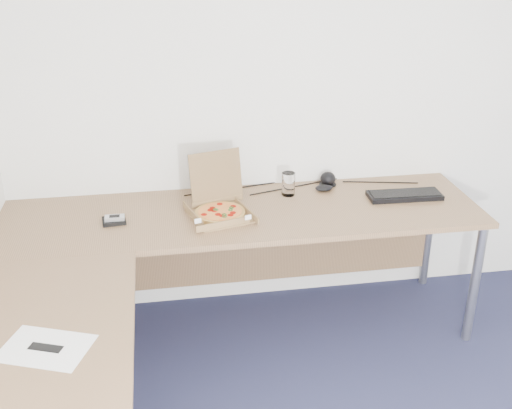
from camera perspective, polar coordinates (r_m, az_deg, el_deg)
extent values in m
cube|color=olive|center=(3.30, -1.20, -0.87)|extent=(2.50, 0.70, 0.03)
cube|color=olive|center=(2.38, -19.68, -13.62)|extent=(0.70, 1.50, 0.03)
cylinder|color=gray|center=(4.04, 15.31, -2.54)|extent=(0.05, 0.05, 0.70)
cube|color=olive|center=(3.24, -3.25, -1.04)|extent=(0.29, 0.29, 0.01)
cube|color=olive|center=(3.33, -3.62, 2.42)|extent=(0.29, 0.06, 0.28)
cylinder|color=gold|center=(3.23, -3.26, -0.81)|extent=(0.26, 0.26, 0.02)
cylinder|color=#C03F28|center=(3.23, -3.26, -0.62)|extent=(0.22, 0.22, 0.00)
cylinder|color=white|center=(3.47, 2.94, 1.87)|extent=(0.07, 0.07, 0.13)
cube|color=black|center=(3.54, 13.26, 0.80)|extent=(0.40, 0.16, 0.02)
ellipsoid|color=black|center=(3.55, 6.15, 1.49)|extent=(0.11, 0.08, 0.04)
cube|color=black|center=(3.25, -12.69, -1.44)|extent=(0.12, 0.11, 0.02)
cube|color=#B2B5BA|center=(3.23, -12.64, -1.19)|extent=(0.10, 0.05, 0.02)
cube|color=white|center=(2.42, -18.47, -12.18)|extent=(0.37, 0.31, 0.00)
ellipsoid|color=black|center=(3.63, 6.52, 2.39)|extent=(0.10, 0.10, 0.08)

